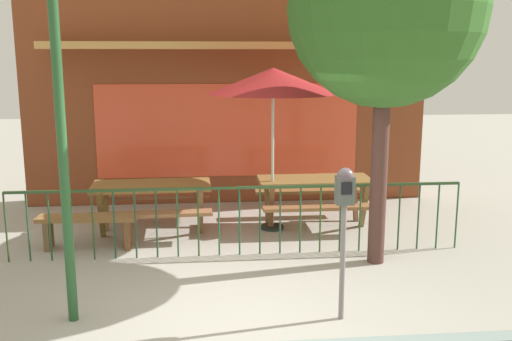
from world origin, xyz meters
The scene contains 10 objects.
ground centered at (0.00, 0.00, 0.00)m, with size 40.00×40.00×0.00m, color #A39F93.
pub_storefront centered at (0.00, 5.10, 2.58)m, with size 7.35×1.36×5.18m.
patio_fence_front centered at (0.00, 1.93, 0.66)m, with size 6.20×0.04×0.97m.
picnic_table_left centered at (-1.27, 3.10, 0.61)m, with size 1.84×1.41×0.79m.
picnic_table_right centered at (1.30, 3.23, 0.61)m, with size 1.81×1.37×0.79m.
patio_umbrella centered at (0.60, 3.10, 2.32)m, with size 1.99×1.99×2.52m.
patio_bench centered at (-2.12, 2.40, 0.35)m, with size 1.41×0.39×0.48m.
parking_meter_near centered at (0.92, -0.14, 1.24)m, with size 0.18×0.17×1.61m.
street_tree centered at (1.78, 1.48, 3.26)m, with size 2.45×2.45×4.50m.
street_lamp centered at (-1.86, 0.09, 2.46)m, with size 0.28×0.28×3.74m.
Camera 1 is at (-0.50, -5.68, 2.72)m, focal length 40.65 mm.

